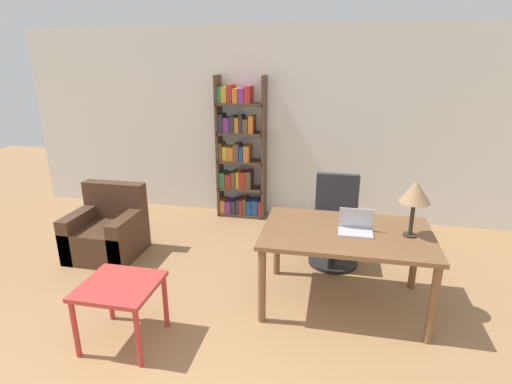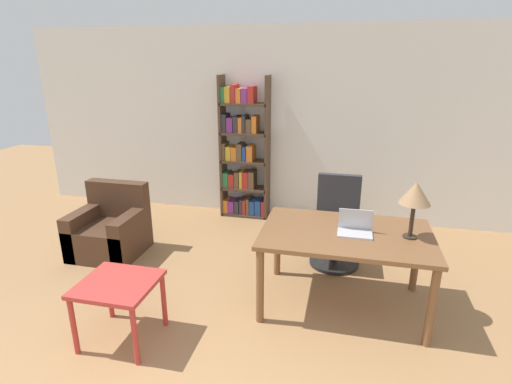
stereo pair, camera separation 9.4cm
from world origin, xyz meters
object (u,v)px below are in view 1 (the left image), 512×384
Objects in this scene: laptop at (356,227)px; armchair at (108,233)px; table_lamp at (415,193)px; desk at (346,240)px; office_chair at (335,225)px; bookshelf at (239,155)px; side_table_blue at (120,293)px.

laptop is 0.36× the size of armchair.
laptop is 0.60× the size of table_lamp.
office_chair is at bearing 96.65° from desk.
armchair is 2.10m from bookshelf.
bookshelf is at bearing 135.38° from table_lamp.
laptop reaches higher than side_table_blue.
table_lamp is 0.25× the size of bookshelf.
table_lamp is at bearing -53.21° from office_chair.
bookshelf is (-2.06, 2.04, -0.23)m from table_lamp.
bookshelf is (1.24, 1.57, 0.65)m from armchair.
desk is 1.51× the size of office_chair.
desk is 0.75× the size of bookshelf.
office_chair is at bearing 101.22° from laptop.
side_table_blue is (-1.67, -1.80, 0.02)m from office_chair.
laptop is 2.93m from armchair.
armchair is (-2.66, -0.40, -0.16)m from office_chair.
office_chair reaches higher than armchair.
desk is 0.91m from office_chair.
table_lamp reaches higher than armchair.
laptop reaches higher than desk.
laptop is 0.50× the size of side_table_blue.
armchair is at bearing 125.03° from side_table_blue.
desk is 2.56m from bookshelf.
desk reaches higher than side_table_blue.
table_lamp is at bearing -44.62° from bookshelf.
table_lamp is 3.45m from armchair.
desk is 5.04× the size of laptop.
table_lamp is (0.55, 0.01, 0.49)m from desk.
side_table_blue is at bearing -158.07° from table_lamp.
table_lamp is at bearing 2.89° from laptop.
bookshelf is at bearing 126.56° from desk.
desk is 3.00× the size of table_lamp.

